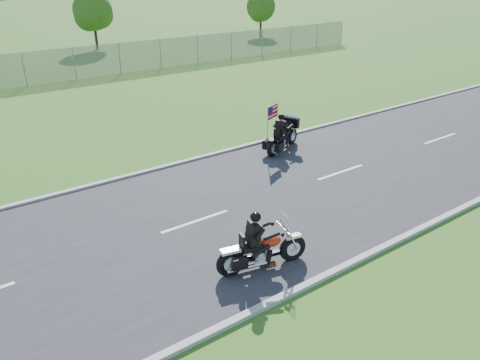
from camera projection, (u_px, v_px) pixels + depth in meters
ground at (251, 204)px, 14.58m from camera, size 420.00×420.00×0.00m
road at (251, 203)px, 14.57m from camera, size 120.00×8.00×0.04m
curb_north at (187, 161)px, 17.54m from camera, size 120.00×0.18×0.12m
curb_south at (348, 265)px, 11.57m from camera, size 120.00×0.18×0.12m
tree_fence_near at (93, 13)px, 38.64m from camera, size 3.52×3.28×4.75m
tree_fence_far at (261, 8)px, 45.69m from camera, size 3.08×2.87×4.20m
motorcycle_lead at (261, 251)px, 11.30m from camera, size 2.37×0.92×1.61m
motorcycle_follow at (283, 138)px, 18.44m from camera, size 2.22×1.19×1.94m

